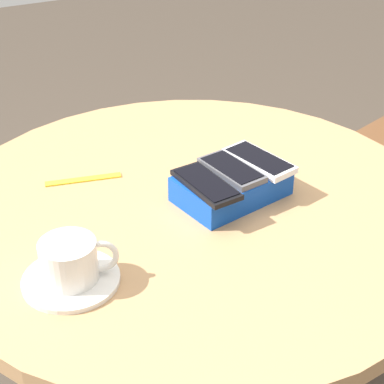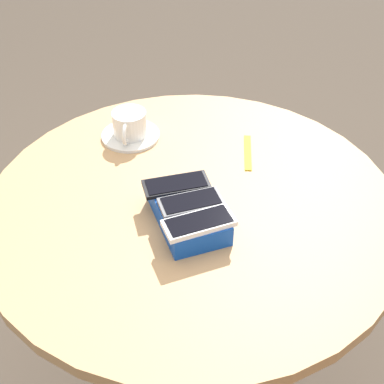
{
  "view_description": "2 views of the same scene",
  "coord_description": "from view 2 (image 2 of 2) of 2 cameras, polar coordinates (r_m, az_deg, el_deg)",
  "views": [
    {
      "loc": [
        0.45,
        0.85,
        1.33
      ],
      "look_at": [
        0.0,
        0.0,
        0.73
      ],
      "focal_mm": 60.0,
      "sensor_mm": 36.0,
      "label": 1
    },
    {
      "loc": [
        -0.87,
        0.15,
        1.47
      ],
      "look_at": [
        0.0,
        0.0,
        0.73
      ],
      "focal_mm": 50.0,
      "sensor_mm": 36.0,
      "label": 2
    }
  ],
  "objects": [
    {
      "name": "round_table",
      "position": [
        1.25,
        0.0,
        -5.09
      ],
      "size": [
        0.9,
        0.9,
        0.71
      ],
      "color": "#2D2D2D",
      "rests_on": "ground_plane"
    },
    {
      "name": "phone_black",
      "position": [
        1.12,
        -1.7,
        0.81
      ],
      "size": [
        0.07,
        0.14,
        0.01
      ],
      "color": "black",
      "rests_on": "phone_box"
    },
    {
      "name": "saucer",
      "position": [
        1.36,
        -6.56,
        6.01
      ],
      "size": [
        0.15,
        0.15,
        0.01
      ],
      "primitive_type": "cylinder",
      "color": "silver",
      "rests_on": "round_table"
    },
    {
      "name": "phone_white",
      "position": [
        1.03,
        0.75,
        -3.3
      ],
      "size": [
        0.09,
        0.15,
        0.01
      ],
      "color": "silver",
      "rests_on": "phone_box"
    },
    {
      "name": "coffee_cup",
      "position": [
        1.34,
        -6.69,
        7.25
      ],
      "size": [
        0.11,
        0.08,
        0.06
      ],
      "color": "silver",
      "rests_on": "saucer"
    },
    {
      "name": "lanyard_strap",
      "position": [
        1.31,
        5.98,
        4.22
      ],
      "size": [
        0.14,
        0.05,
        0.0
      ],
      "primitive_type": "cube",
      "rotation": [
        0.0,
        0.0,
        -0.23
      ],
      "color": "yellow",
      "rests_on": "round_table"
    },
    {
      "name": "phone_gray",
      "position": [
        1.07,
        -0.11,
        -1.14
      ],
      "size": [
        0.08,
        0.13,
        0.01
      ],
      "color": "#515156",
      "rests_on": "phone_box"
    },
    {
      "name": "ground_plane",
      "position": [
        1.72,
        0.0,
        -19.03
      ],
      "size": [
        8.0,
        8.0,
        0.0
      ],
      "primitive_type": "plane",
      "color": "#42382D"
    },
    {
      "name": "phone_box",
      "position": [
        1.1,
        -0.41,
        -2.26
      ],
      "size": [
        0.21,
        0.15,
        0.05
      ],
      "color": "#0F42AD",
      "rests_on": "round_table"
    }
  ]
}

